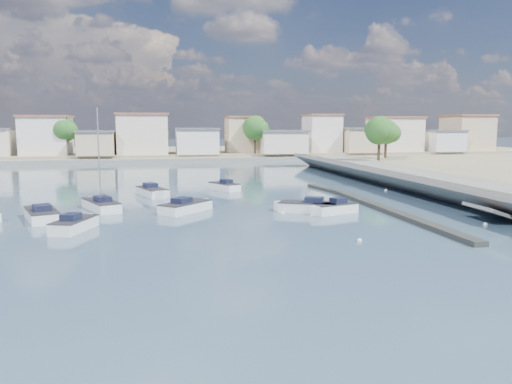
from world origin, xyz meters
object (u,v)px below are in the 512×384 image
Objects in this scene: motorboat_g at (153,192)px; motorboat_h at (188,207)px; motorboat_f at (223,187)px; sailboat at (100,205)px; motorboat_b at (76,225)px; motorboat_a at (41,215)px; motorboat_d at (332,209)px; motorboat_c at (305,207)px.

motorboat_g is 1.14× the size of motorboat_h.
sailboat is (-12.23, -11.00, 0.04)m from motorboat_f.
motorboat_h is at bearing -73.61° from motorboat_g.
motorboat_f is 0.79× the size of motorboat_g.
motorboat_b is 0.82× the size of motorboat_g.
sailboat is at bearing 44.94° from motorboat_a.
motorboat_d is 18.19m from motorboat_f.
motorboat_f is 14.29m from motorboat_h.
motorboat_h is 7.86m from sailboat.
motorboat_b is at bearing -94.60° from sailboat.
motorboat_c is 1.08× the size of motorboat_h.
motorboat_f is at bearing 70.53° from motorboat_h.
sailboat is (3.99, 3.98, 0.04)m from motorboat_a.
motorboat_c is 1.21× the size of motorboat_d.
motorboat_h is (11.45, 1.51, -0.00)m from motorboat_a.
motorboat_h is at bearing 168.23° from motorboat_c.
motorboat_h is at bearing -109.47° from motorboat_f.
motorboat_c is 1.19× the size of motorboat_f.
motorboat_a and motorboat_f have the same top height.
motorboat_b is 18.44m from motorboat_c.
sailboat is (-4.47, -7.70, 0.04)m from motorboat_g.
motorboat_f is at bearing 42.74° from motorboat_a.
motorboat_a is 1.30× the size of motorboat_d.
motorboat_f is 8.43m from motorboat_g.
motorboat_f is at bearing 23.06° from motorboat_g.
motorboat_f is 0.91× the size of motorboat_h.
motorboat_g is at bearing 106.39° from motorboat_h.
sailboat reaches higher than motorboat_d.
motorboat_a is at bearing -137.26° from motorboat_f.
motorboat_b is 23.51m from motorboat_f.
motorboat_c is (17.97, 4.11, 0.00)m from motorboat_b.
motorboat_a and motorboat_g have the same top height.
motorboat_d is at bearing -15.69° from motorboat_h.
motorboat_c is 17.86m from sailboat.
motorboat_g is at bearing 137.62° from motorboat_d.
motorboat_f is 16.45m from sailboat.
motorboat_c is 17.70m from motorboat_g.
motorboat_h is (8.16, 6.16, 0.00)m from motorboat_b.
motorboat_f is 0.50× the size of sailboat.
motorboat_a is 1.28× the size of motorboat_f.
motorboat_c is at bearing -11.77° from motorboat_h.
motorboat_a is at bearing -125.91° from motorboat_g.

